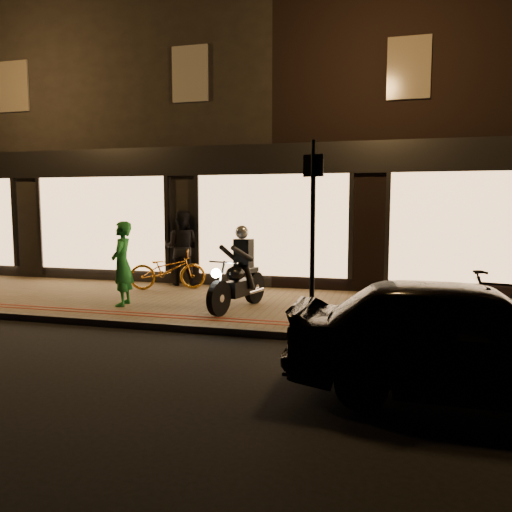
% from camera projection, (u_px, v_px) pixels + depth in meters
% --- Properties ---
extents(ground, '(90.00, 90.00, 0.00)m').
position_uv_depth(ground, '(215.00, 335.00, 8.11)').
color(ground, black).
rests_on(ground, ground).
extents(sidewalk, '(50.00, 4.00, 0.12)m').
position_uv_depth(sidewalk, '(249.00, 307.00, 10.02)').
color(sidewalk, brown).
rests_on(sidewalk, ground).
extents(kerb_stone, '(50.00, 0.14, 0.12)m').
position_uv_depth(kerb_stone, '(216.00, 330.00, 8.15)').
color(kerb_stone, '#59544C').
rests_on(kerb_stone, ground).
extents(red_kerb_lines, '(50.00, 0.26, 0.01)m').
position_uv_depth(red_kerb_lines, '(226.00, 320.00, 8.62)').
color(red_kerb_lines, maroon).
rests_on(red_kerb_lines, sidewalk).
extents(building_row, '(48.00, 10.11, 8.50)m').
position_uv_depth(building_row, '(307.00, 138.00, 16.30)').
color(building_row, black).
rests_on(building_row, ground).
extents(motorcycle, '(0.76, 1.91, 1.59)m').
position_uv_depth(motorcycle, '(239.00, 277.00, 9.47)').
color(motorcycle, black).
rests_on(motorcycle, sidewalk).
extents(sign_post, '(0.34, 0.14, 3.00)m').
position_uv_depth(sign_post, '(313.00, 224.00, 7.98)').
color(sign_post, black).
rests_on(sign_post, sidewalk).
extents(bicycle_gold, '(1.86, 1.26, 0.92)m').
position_uv_depth(bicycle_gold, '(168.00, 270.00, 11.66)').
color(bicycle_gold, orange).
rests_on(bicycle_gold, sidewalk).
extents(bicycle_dark, '(1.74, 0.91, 1.00)m').
position_uv_depth(bicycle_dark, '(497.00, 305.00, 7.41)').
color(bicycle_dark, black).
rests_on(bicycle_dark, sidewalk).
extents(person_green, '(0.52, 0.68, 1.66)m').
position_uv_depth(person_green, '(122.00, 264.00, 9.77)').
color(person_green, '#1F772D').
rests_on(person_green, sidewalk).
extents(person_dark, '(0.95, 0.77, 1.84)m').
position_uv_depth(person_dark, '(182.00, 248.00, 12.22)').
color(person_dark, black).
rests_on(person_dark, sidewalk).
extents(parked_car, '(3.95, 1.65, 1.34)m').
position_uv_depth(parked_car, '(466.00, 337.00, 5.45)').
color(parked_car, black).
rests_on(parked_car, ground).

